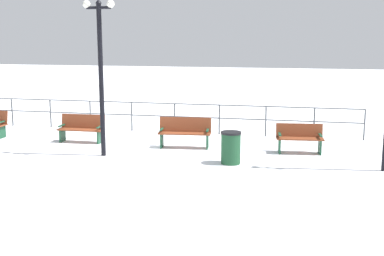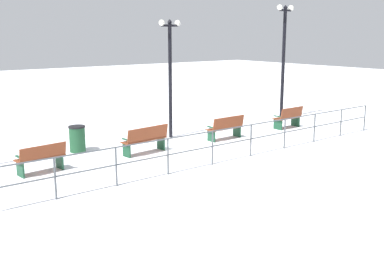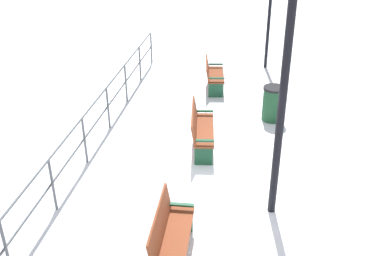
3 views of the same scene
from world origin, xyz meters
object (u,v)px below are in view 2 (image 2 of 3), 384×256
at_px(bench_nearest, 289,117).
at_px(trash_bin, 77,139).
at_px(bench_third, 146,139).
at_px(lamppost_near, 284,50).
at_px(bench_second, 226,127).
at_px(lamppost_middle, 170,66).
at_px(bench_fourth, 41,158).

height_order(bench_nearest, trash_bin, bench_nearest).
bearing_deg(bench_third, bench_nearest, -96.67).
bearing_deg(bench_third, lamppost_near, -85.53).
bearing_deg(bench_second, lamppost_near, -72.99).
relative_size(lamppost_near, trash_bin, 5.84).
height_order(bench_second, bench_third, bench_third).
height_order(lamppost_near, lamppost_middle, lamppost_near).
xyz_separation_m(bench_second, lamppost_middle, (1.64, 1.45, 2.34)).
bearing_deg(bench_fourth, lamppost_middle, -80.65).
relative_size(bench_nearest, bench_fourth, 0.94).
distance_m(bench_third, lamppost_near, 9.17).
relative_size(bench_third, lamppost_near, 0.32).
bearing_deg(trash_bin, lamppost_middle, -91.73).
xyz_separation_m(bench_second, bench_fourth, (0.03, 7.18, -0.01)).
bearing_deg(trash_bin, lamppost_near, -90.64).
xyz_separation_m(bench_nearest, trash_bin, (1.79, 8.90, -0.01)).
height_order(bench_fourth, lamppost_near, lamppost_near).
bearing_deg(lamppost_middle, trash_bin, 88.27).
xyz_separation_m(bench_second, bench_third, (0.07, 3.59, 0.04)).
height_order(bench_fourth, lamppost_middle, lamppost_middle).
bearing_deg(bench_second, bench_fourth, 88.60).
bearing_deg(bench_third, bench_fourth, 84.60).
bearing_deg(bench_fourth, trash_bin, -53.69).
distance_m(bench_nearest, bench_fourth, 10.77).
height_order(lamppost_middle, trash_bin, lamppost_middle).
xyz_separation_m(bench_third, lamppost_near, (1.58, -8.60, 2.77)).
relative_size(bench_third, lamppost_middle, 0.38).
distance_m(bench_fourth, lamppost_middle, 6.40).
relative_size(bench_second, bench_third, 0.91).
bearing_deg(bench_second, bench_nearest, -91.57).
relative_size(bench_nearest, lamppost_middle, 0.30).
distance_m(bench_second, bench_fourth, 7.18).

